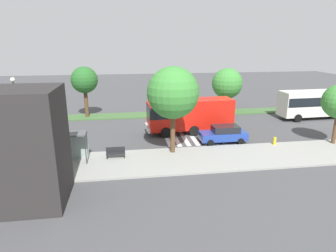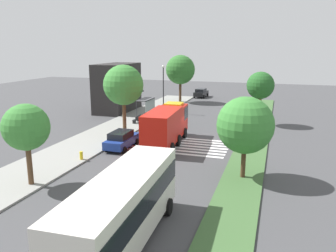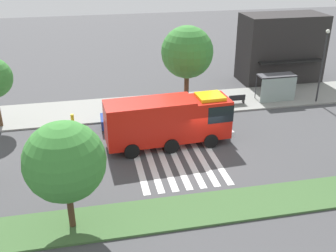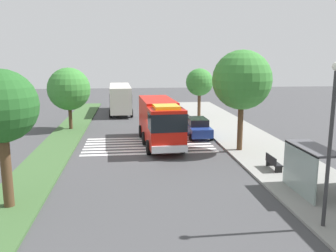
{
  "view_description": "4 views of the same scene",
  "coord_description": "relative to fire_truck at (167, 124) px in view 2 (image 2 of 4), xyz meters",
  "views": [
    {
      "loc": [
        4.19,
        30.8,
        9.67
      ],
      "look_at": [
        -0.1,
        1.87,
        1.1
      ],
      "focal_mm": 30.95,
      "sensor_mm": 36.0,
      "label": 1
    },
    {
      "loc": [
        -34.59,
        -9.42,
        9.73
      ],
      "look_at": [
        -0.67,
        1.4,
        1.42
      ],
      "focal_mm": 36.94,
      "sensor_mm": 36.0,
      "label": 2
    },
    {
      "loc": [
        -8.16,
        -25.15,
        14.13
      ],
      "look_at": [
        -2.74,
        0.68,
        1.69
      ],
      "focal_mm": 42.42,
      "sensor_mm": 36.0,
      "label": 3
    },
    {
      "loc": [
        26.02,
        -1.6,
        7.08
      ],
      "look_at": [
        -1.69,
        1.52,
        1.75
      ],
      "focal_mm": 38.02,
      "sensor_mm": 36.0,
      "label": 4
    }
  ],
  "objects": [
    {
      "name": "sidewalk",
      "position": [
        2.4,
        7.66,
        -2.02
      ],
      "size": [
        60.0,
        5.55,
        0.14
      ],
      "primitive_type": "cube",
      "color": "gray",
      "rests_on": "ground_plane"
    },
    {
      "name": "crosswalk",
      "position": [
        -0.18,
        -0.96,
        -2.09
      ],
      "size": [
        5.85,
        10.53,
        0.01
      ],
      "color": "silver",
      "rests_on": "ground_plane"
    },
    {
      "name": "sidewalk_tree_west",
      "position": [
        2.61,
        5.89,
        3.37
      ],
      "size": [
        4.45,
        4.45,
        7.58
      ],
      "color": "#513823",
      "rests_on": "sidewalk"
    },
    {
      "name": "transit_bus",
      "position": [
        -18.14,
        -3.6,
        0.05
      ],
      "size": [
        10.63,
        3.16,
        3.62
      ],
      "rotation": [
        0.0,
        0.0,
        3.18
      ],
      "color": "silver",
      "rests_on": "ground_plane"
    },
    {
      "name": "street_lamp",
      "position": [
        15.32,
        5.49,
        2.03
      ],
      "size": [
        0.36,
        0.36,
        6.82
      ],
      "color": "#2D2D30",
      "rests_on": "sidewalk"
    },
    {
      "name": "parked_car_west",
      "position": [
        -2.86,
        3.69,
        -1.22
      ],
      "size": [
        4.6,
        2.1,
        1.7
      ],
      "rotation": [
        0.0,
        0.0,
        0.0
      ],
      "color": "navy",
      "rests_on": "ground_plane"
    },
    {
      "name": "ground_plane",
      "position": [
        2.4,
        -0.96,
        -2.09
      ],
      "size": [
        120.0,
        120.0,
        0.0
      ],
      "primitive_type": "plane",
      "color": "#424244"
    },
    {
      "name": "fire_truck",
      "position": [
        0.0,
        0.0,
        0.0
      ],
      "size": [
        9.58,
        3.29,
        3.72
      ],
      "rotation": [
        0.0,
        0.0,
        0.06
      ],
      "color": "red",
      "rests_on": "ground_plane"
    },
    {
      "name": "fire_hydrant",
      "position": [
        -7.4,
        5.39,
        -1.6
      ],
      "size": [
        0.28,
        0.28,
        0.7
      ],
      "primitive_type": "cylinder",
      "color": "gold",
      "rests_on": "sidewalk"
    },
    {
      "name": "median_strip",
      "position": [
        2.4,
        -8.32,
        -2.02
      ],
      "size": [
        60.0,
        3.0,
        0.14
      ],
      "primitive_type": "cube",
      "color": "#3D6033",
      "rests_on": "ground_plane"
    },
    {
      "name": "median_tree_far_west",
      "position": [
        -7.3,
        -8.32,
        2.01
      ],
      "size": [
        4.17,
        4.17,
        6.06
      ],
      "color": "#47301E",
      "rests_on": "median_strip"
    },
    {
      "name": "bus_stop_shelter",
      "position": [
        11.63,
        6.5,
        -0.21
      ],
      "size": [
        3.5,
        1.4,
        2.46
      ],
      "color": "#4C4C51",
      "rests_on": "sidewalk"
    },
    {
      "name": "bench_near_shelter",
      "position": [
        7.63,
        6.48,
        -1.5
      ],
      "size": [
        1.6,
        0.5,
        0.9
      ],
      "color": "black",
      "rests_on": "sidewalk"
    },
    {
      "name": "storefront_building",
      "position": [
        14.72,
        12.56,
        1.47
      ],
      "size": [
        8.54,
        5.07,
        7.13
      ],
      "color": "#282626",
      "rests_on": "ground_plane"
    },
    {
      "name": "median_tree_west",
      "position": [
        11.71,
        -8.32,
        2.8
      ],
      "size": [
        3.37,
        3.37,
        6.5
      ],
      "color": "#513823",
      "rests_on": "median_strip"
    },
    {
      "name": "parked_car_mid",
      "position": [
        32.87,
        3.69,
        -1.22
      ],
      "size": [
        4.54,
        2.26,
        1.68
      ],
      "rotation": [
        0.0,
        0.0,
        -0.06
      ],
      "color": "black",
      "rests_on": "ground_plane"
    },
    {
      "name": "sidewalk_tree_far_west",
      "position": [
        -13.24,
        5.89,
        2.16
      ],
      "size": [
        3.24,
        3.24,
        5.76
      ],
      "color": "#513823",
      "rests_on": "sidewalk"
    },
    {
      "name": "sidewalk_tree_center",
      "position": [
        25.82,
        5.89,
        3.56
      ],
      "size": [
        5.02,
        5.02,
        8.04
      ],
      "color": "#47301E",
      "rests_on": "sidewalk"
    }
  ]
}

